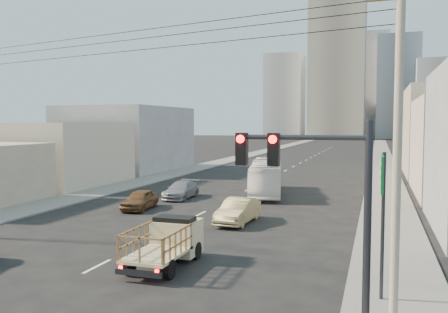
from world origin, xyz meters
The scene contains 20 objects.
ground centered at (0.00, 0.00, 0.00)m, with size 420.00×420.00×0.00m, color black.
sidewalk_left centered at (-11.75, 70.00, 0.06)m, with size 3.50×180.00×0.12m, color slate.
sidewalk_right centered at (11.75, 70.00, 0.06)m, with size 3.50×180.00×0.12m, color slate.
lane_dashes centered at (0.00, 53.00, 0.01)m, with size 0.15×104.00×0.01m.
flatbed_pickup centered at (2.68, 3.05, 1.09)m, with size 1.95×4.41×1.90m.
city_bus centered at (2.13, 23.90, 1.44)m, with size 2.43×10.37×2.89m, color silver.
sedan_brown centered at (-4.57, 14.32, 0.67)m, with size 1.58×3.93×1.34m, color brown.
sedan_tan centered at (3.15, 12.07, 0.73)m, with size 1.54×4.42×1.46m, color #938756.
sedan_grey centered at (-3.80, 19.70, 0.66)m, with size 1.85×4.54×1.32m, color gray.
traffic_signal centered at (9.77, -3.51, 4.08)m, with size 3.23×0.35×6.00m.
green_sign centered at (11.16, 1.50, 3.74)m, with size 0.18×1.60×5.00m.
utility_pole centered at (11.50, -1.00, 5.19)m, with size 1.80×0.24×10.00m.
overhead_wires centered at (0.00, 1.50, 8.97)m, with size 23.01×5.02×0.72m.
bldg_left_mid centered at (-19.00, 24.00, 3.00)m, with size 11.00×12.00×6.00m, color #C0B59A.
bldg_left_far centered at (-19.50, 39.00, 4.00)m, with size 12.00×16.00×8.00m, color gray.
high_rise_tower centered at (-4.00, 170.00, 30.00)m, with size 20.00×20.00×60.00m, color gray.
midrise_ne centered at (18.00, 185.00, 20.00)m, with size 16.00×16.00×40.00m, color #92959A.
midrise_nw centered at (-26.00, 180.00, 17.00)m, with size 15.00×15.00×34.00m, color #92959A.
midrise_back centered at (6.00, 200.00, 22.00)m, with size 18.00×18.00×44.00m, color gray.
midrise_east centered at (30.00, 165.00, 14.00)m, with size 14.00×14.00×28.00m, color #92959A.
Camera 1 is at (10.99, -14.72, 5.93)m, focal length 38.00 mm.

